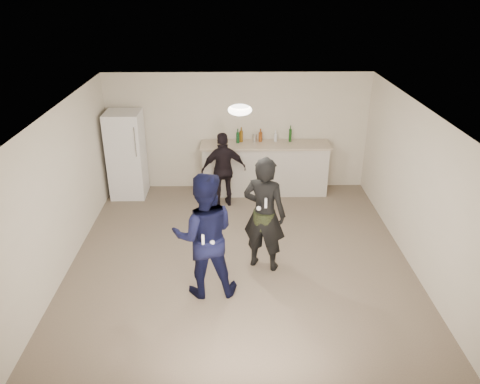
{
  "coord_description": "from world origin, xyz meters",
  "views": [
    {
      "loc": [
        -0.11,
        -6.5,
        4.27
      ],
      "look_at": [
        0.0,
        0.2,
        1.15
      ],
      "focal_mm": 35.0,
      "sensor_mm": 36.0,
      "label": 1
    }
  ],
  "objects_px": {
    "shaker": "(254,138)",
    "man": "(204,235)",
    "woman": "(264,214)",
    "counter": "(265,169)",
    "fridge": "(127,155)",
    "spectator": "(224,170)"
  },
  "relations": [
    {
      "from": "counter",
      "to": "man",
      "type": "height_order",
      "value": "man"
    },
    {
      "from": "shaker",
      "to": "woman",
      "type": "height_order",
      "value": "woman"
    },
    {
      "from": "man",
      "to": "woman",
      "type": "height_order",
      "value": "man"
    },
    {
      "from": "counter",
      "to": "woman",
      "type": "relative_size",
      "value": 1.39
    },
    {
      "from": "man",
      "to": "woman",
      "type": "relative_size",
      "value": 1.01
    },
    {
      "from": "man",
      "to": "spectator",
      "type": "xyz_separation_m",
      "value": [
        0.23,
        2.87,
        -0.18
      ]
    },
    {
      "from": "shaker",
      "to": "man",
      "type": "height_order",
      "value": "man"
    },
    {
      "from": "fridge",
      "to": "counter",
      "type": "bearing_deg",
      "value": 1.4
    },
    {
      "from": "fridge",
      "to": "man",
      "type": "xyz_separation_m",
      "value": [
        1.78,
        -3.4,
        0.04
      ]
    },
    {
      "from": "shaker",
      "to": "man",
      "type": "bearing_deg",
      "value": -103.46
    },
    {
      "from": "counter",
      "to": "spectator",
      "type": "bearing_deg",
      "value": -144.98
    },
    {
      "from": "spectator",
      "to": "woman",
      "type": "bearing_deg",
      "value": 96.34
    },
    {
      "from": "counter",
      "to": "shaker",
      "type": "height_order",
      "value": "shaker"
    },
    {
      "from": "counter",
      "to": "fridge",
      "type": "distance_m",
      "value": 2.89
    },
    {
      "from": "counter",
      "to": "spectator",
      "type": "relative_size",
      "value": 1.7
    },
    {
      "from": "fridge",
      "to": "man",
      "type": "relative_size",
      "value": 0.95
    },
    {
      "from": "fridge",
      "to": "spectator",
      "type": "height_order",
      "value": "fridge"
    },
    {
      "from": "woman",
      "to": "counter",
      "type": "bearing_deg",
      "value": -71.61
    },
    {
      "from": "counter",
      "to": "shaker",
      "type": "relative_size",
      "value": 15.29
    },
    {
      "from": "counter",
      "to": "man",
      "type": "relative_size",
      "value": 1.38
    },
    {
      "from": "fridge",
      "to": "shaker",
      "type": "bearing_deg",
      "value": 4.7
    },
    {
      "from": "shaker",
      "to": "man",
      "type": "relative_size",
      "value": 0.09
    }
  ]
}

